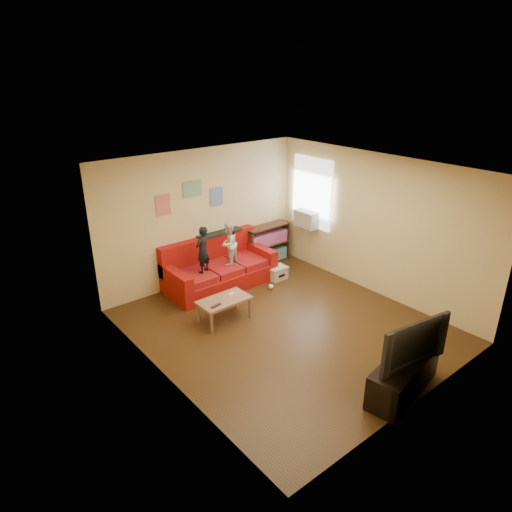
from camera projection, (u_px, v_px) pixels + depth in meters
room_shell at (287, 254)px, 7.30m from camera, size 4.52×5.02×2.72m
sofa at (218, 269)px, 9.21m from camera, size 2.22×1.02×0.98m
child_a at (203, 250)px, 8.59m from camera, size 0.39×0.33×0.92m
child_b at (229, 244)px, 8.95m from camera, size 0.52×0.48×0.87m
coffee_table at (224, 302)px, 7.90m from camera, size 0.91×0.50×0.41m
remote at (216, 306)px, 7.64m from camera, size 0.21×0.08×0.02m
game_controller at (232, 294)px, 8.02m from camera, size 0.14×0.05×0.03m
bookshelf at (267, 246)px, 10.21m from camera, size 1.10×0.33×0.88m
window at (312, 193)px, 9.66m from camera, size 0.04×1.08×1.48m
ac_unit at (307, 219)px, 9.81m from camera, size 0.28×0.55×0.35m
artwork_left at (163, 205)px, 8.43m from camera, size 0.30×0.01×0.40m
artwork_center at (193, 189)px, 8.73m from camera, size 0.42×0.01×0.32m
artwork_right at (217, 197)px, 9.15m from camera, size 0.30×0.01×0.38m
file_box at (277, 273)px, 9.51m from camera, size 0.39×0.30×0.27m
tv_stand at (403, 376)px, 6.17m from camera, size 1.39×0.67×0.50m
television at (409, 340)px, 5.95m from camera, size 1.15×0.32×0.66m
tissue at (271, 287)px, 9.11m from camera, size 0.12×0.12×0.10m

